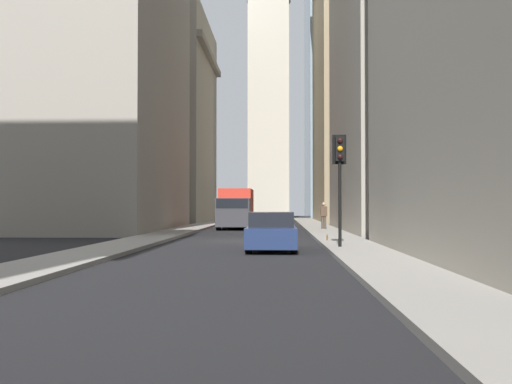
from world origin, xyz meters
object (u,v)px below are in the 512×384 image
(traffic_light_foreground, at_px, (340,164))
(pedestrian, at_px, (324,214))
(sedan_navy, at_px, (272,232))
(discarded_bottle, at_px, (327,238))
(delivery_truck, at_px, (236,208))

(traffic_light_foreground, relative_size, pedestrian, 2.40)
(sedan_navy, bearing_deg, pedestrian, -10.76)
(pedestrian, bearing_deg, sedan_navy, 169.24)
(sedan_navy, height_order, discarded_bottle, sedan_navy)
(traffic_light_foreground, bearing_deg, pedestrian, -2.33)
(sedan_navy, relative_size, discarded_bottle, 15.93)
(delivery_truck, height_order, pedestrian, delivery_truck)
(traffic_light_foreground, distance_m, pedestrian, 16.78)
(delivery_truck, relative_size, pedestrian, 3.74)
(delivery_truck, distance_m, traffic_light_foreground, 20.40)
(delivery_truck, relative_size, traffic_light_foreground, 1.56)
(traffic_light_foreground, bearing_deg, delivery_truck, 15.17)
(delivery_truck, bearing_deg, discarded_bottle, -161.83)
(traffic_light_foreground, bearing_deg, sedan_navy, 93.99)
(traffic_light_foreground, xyz_separation_m, pedestrian, (16.63, -0.68, -2.11))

